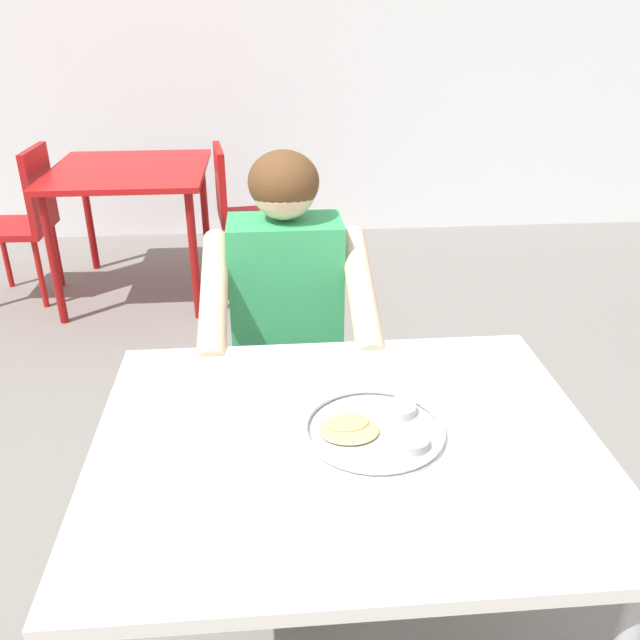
# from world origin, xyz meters

# --- Properties ---
(table_foreground) EXTENTS (1.04, 0.84, 0.76)m
(table_foreground) POSITION_xyz_m (0.07, -0.05, 0.67)
(table_foreground) COLOR silver
(table_foreground) RESTS_ON ground
(thali_tray) EXTENTS (0.30, 0.30, 0.03)m
(thali_tray) POSITION_xyz_m (0.13, -0.03, 0.77)
(thali_tray) COLOR #B7BABF
(thali_tray) RESTS_ON table_foreground
(chair_foreground) EXTENTS (0.39, 0.41, 0.83)m
(chair_foreground) POSITION_xyz_m (-0.02, 0.85, 0.48)
(chair_foreground) COLOR #3F3F44
(chair_foreground) RESTS_ON ground
(diner_foreground) EXTENTS (0.49, 0.55, 1.19)m
(diner_foreground) POSITION_xyz_m (-0.02, 0.63, 0.71)
(diner_foreground) COLOR black
(diner_foreground) RESTS_ON ground
(table_background_red) EXTENTS (0.83, 0.90, 0.73)m
(table_background_red) POSITION_xyz_m (-0.82, 2.52, 0.64)
(table_background_red) COLOR #B71414
(table_background_red) RESTS_ON ground
(chair_red_left) EXTENTS (0.39, 0.39, 0.85)m
(chair_red_left) POSITION_xyz_m (-1.39, 2.49, 0.49)
(chair_red_left) COLOR #AC1516
(chair_red_left) RESTS_ON ground
(chair_red_right) EXTENTS (0.45, 0.43, 0.85)m
(chair_red_right) POSITION_xyz_m (-0.21, 2.45, 0.50)
(chair_red_right) COLOR #AA1212
(chair_red_right) RESTS_ON ground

